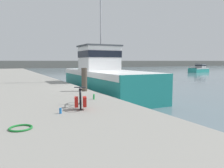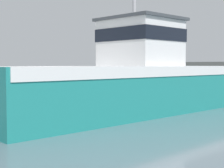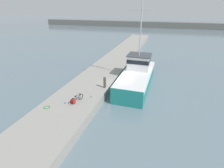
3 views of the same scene
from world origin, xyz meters
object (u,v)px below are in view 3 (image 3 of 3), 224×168
(bicycle_touring, at_px, (76,99))
(fishing_boat_main, at_px, (137,75))
(water_bottle_on_curb, at_px, (65,103))
(water_bottle_by_bike, at_px, (91,96))
(mooring_post, at_px, (105,82))

(bicycle_touring, bearing_deg, fishing_boat_main, 78.30)
(bicycle_touring, relative_size, water_bottle_on_curb, 9.01)
(bicycle_touring, bearing_deg, water_bottle_on_curb, -128.85)
(water_bottle_by_bike, bearing_deg, water_bottle_on_curb, -135.30)
(mooring_post, relative_size, water_bottle_on_curb, 7.05)
(fishing_boat_main, height_order, mooring_post, fishing_boat_main)
(fishing_boat_main, bearing_deg, bicycle_touring, -118.78)
(bicycle_touring, relative_size, mooring_post, 1.28)
(fishing_boat_main, bearing_deg, water_bottle_by_bike, -116.83)
(water_bottle_on_curb, bearing_deg, water_bottle_by_bike, 44.70)
(bicycle_touring, height_order, water_bottle_by_bike, bicycle_touring)
(mooring_post, height_order, water_bottle_on_curb, mooring_post)
(water_bottle_on_curb, bearing_deg, bicycle_touring, 33.13)
(fishing_boat_main, height_order, water_bottle_on_curb, fishing_boat_main)
(bicycle_touring, xyz_separation_m, mooring_post, (1.62, 4.03, 0.33))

